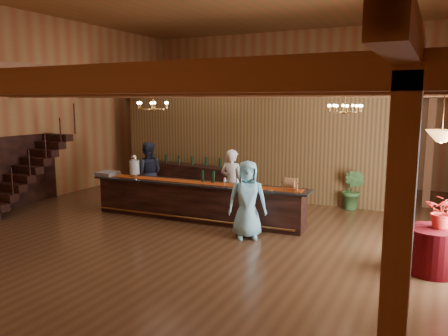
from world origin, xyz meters
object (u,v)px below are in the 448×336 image
at_px(chandelier_left, 153,105).
at_px(staff_second, 148,173).
at_px(beverage_dispenser, 134,166).
at_px(bartender, 232,183).
at_px(backbar_shelf, 193,180).
at_px(floor_plant, 353,190).
at_px(tasting_bar, 196,201).
at_px(pendant_lamp, 442,136).
at_px(raffle_drum, 290,183).
at_px(chandelier_right, 345,108).
at_px(guest, 247,200).
at_px(round_table, 433,250).

xyz_separation_m(chandelier_left, staff_second, (-1.15, 1.28, -1.97)).
distance_m(beverage_dispenser, bartender, 2.66).
height_order(backbar_shelf, staff_second, staff_second).
distance_m(chandelier_left, floor_plant, 5.83).
height_order(tasting_bar, beverage_dispenser, beverage_dispenser).
bearing_deg(backbar_shelf, chandelier_left, -68.80).
xyz_separation_m(pendant_lamp, floor_plant, (-2.06, 3.89, -1.84)).
bearing_deg(staff_second, tasting_bar, 127.41).
distance_m(raffle_drum, bartender, 1.88).
relative_size(beverage_dispenser, raffle_drum, 1.76).
distance_m(backbar_shelf, bartender, 2.99).
distance_m(raffle_drum, floor_plant, 2.92).
height_order(beverage_dispenser, chandelier_right, chandelier_right).
xyz_separation_m(raffle_drum, backbar_shelf, (-4.04, 2.50, -0.66)).
xyz_separation_m(backbar_shelf, guest, (3.34, -3.32, 0.38)).
xyz_separation_m(chandelier_left, chandelier_right, (4.26, 1.83, -0.06)).
bearing_deg(chandelier_right, floor_plant, 88.17).
bearing_deg(tasting_bar, floor_plant, 36.95).
bearing_deg(beverage_dispenser, backbar_shelf, 84.53).
relative_size(raffle_drum, backbar_shelf, 0.10).
bearing_deg(floor_plant, staff_second, -160.74).
relative_size(tasting_bar, staff_second, 3.20).
height_order(raffle_drum, pendant_lamp, pendant_lamp).
bearing_deg(floor_plant, tasting_bar, -140.26).
bearing_deg(staff_second, bartender, 146.03).
xyz_separation_m(backbar_shelf, chandelier_right, (4.92, -1.14, 2.33)).
distance_m(beverage_dispenser, guest, 3.68).
xyz_separation_m(pendant_lamp, guest, (-3.69, 0.36, -1.55)).
xyz_separation_m(tasting_bar, raffle_drum, (2.42, 0.07, 0.65)).
distance_m(bartender, staff_second, 2.79).
xyz_separation_m(chandelier_right, bartender, (-2.63, -0.74, -1.93)).
relative_size(raffle_drum, guest, 0.20).
xyz_separation_m(backbar_shelf, floor_plant, (4.96, 0.21, 0.09)).
relative_size(backbar_shelf, guest, 1.97).
height_order(beverage_dispenser, raffle_drum, beverage_dispenser).
xyz_separation_m(tasting_bar, chandelier_right, (3.30, 1.43, 2.32)).
bearing_deg(pendant_lamp, staff_second, 165.22).
bearing_deg(tasting_bar, staff_second, 154.72).
height_order(raffle_drum, floor_plant, raffle_drum).
relative_size(staff_second, floor_plant, 1.61).
bearing_deg(tasting_bar, chandelier_left, -160.10).
height_order(chandelier_right, staff_second, chandelier_right).
distance_m(round_table, pendant_lamp, 2.00).
height_order(backbar_shelf, bartender, bartender).
bearing_deg(bartender, floor_plant, -138.57).
bearing_deg(round_table, chandelier_right, 129.74).
bearing_deg(floor_plant, guest, -114.70).
distance_m(tasting_bar, floor_plant, 4.35).
xyz_separation_m(raffle_drum, round_table, (2.99, -1.18, -0.74)).
height_order(bartender, staff_second, staff_second).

